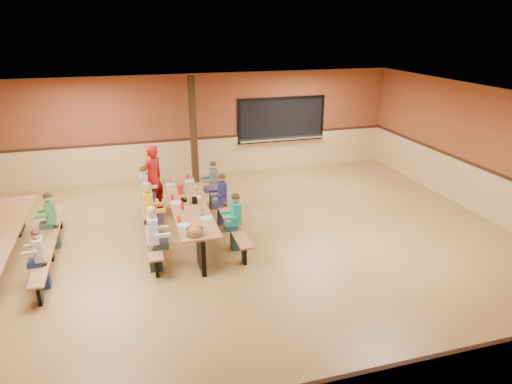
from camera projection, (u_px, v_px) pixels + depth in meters
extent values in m
plane|color=olive|center=(240.00, 249.00, 9.35)|extent=(12.00, 12.00, 0.00)
cube|color=brown|center=(197.00, 126.00, 13.32)|extent=(12.00, 0.04, 3.00)
cube|color=brown|center=(368.00, 345.00, 4.33)|extent=(12.00, 0.04, 3.00)
cube|color=brown|center=(494.00, 156.00, 10.39)|extent=(0.04, 10.00, 3.00)
cube|color=white|center=(238.00, 102.00, 8.30)|extent=(12.00, 10.00, 0.04)
cube|color=black|center=(281.00, 120.00, 13.95)|extent=(2.60, 0.06, 1.20)
cube|color=silver|center=(282.00, 138.00, 14.07)|extent=(2.70, 0.28, 0.06)
cube|color=black|center=(193.00, 131.00, 12.73)|extent=(0.18, 0.18, 3.00)
cube|color=#98673C|center=(188.00, 204.00, 9.72)|extent=(0.75, 3.60, 0.04)
cube|color=black|center=(201.00, 253.00, 8.46)|extent=(0.08, 0.60, 0.70)
cube|color=black|center=(180.00, 195.00, 11.24)|extent=(0.08, 0.60, 0.70)
cube|color=#98673C|center=(150.00, 221.00, 9.61)|extent=(0.26, 3.60, 0.04)
cube|color=black|center=(151.00, 230.00, 9.69)|extent=(0.06, 0.18, 0.41)
cube|color=#98673C|center=(226.00, 212.00, 10.04)|extent=(0.26, 3.60, 0.04)
cube|color=black|center=(226.00, 222.00, 10.12)|extent=(0.06, 0.18, 0.41)
cube|color=black|center=(19.00, 217.00, 9.99)|extent=(0.08, 0.60, 0.70)
cube|color=#98673C|center=(49.00, 240.00, 8.78)|extent=(0.26, 3.60, 0.04)
cube|color=black|center=(51.00, 250.00, 8.86)|extent=(0.06, 0.18, 0.41)
imported|color=#A71313|center=(153.00, 179.00, 10.95)|extent=(0.72, 0.69, 1.66)
cylinder|color=red|center=(181.00, 189.00, 10.22)|extent=(0.16, 0.16, 0.22)
cube|color=black|center=(195.00, 200.00, 9.70)|extent=(0.10, 0.14, 0.13)
cylinder|color=yellow|center=(188.00, 200.00, 9.63)|extent=(0.06, 0.06, 0.17)
cylinder|color=#B2140F|center=(182.00, 206.00, 9.36)|extent=(0.06, 0.06, 0.17)
cube|color=black|center=(185.00, 200.00, 9.83)|extent=(0.16, 0.16, 0.06)
cube|color=#98673C|center=(184.00, 187.00, 9.73)|extent=(0.02, 0.09, 0.50)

